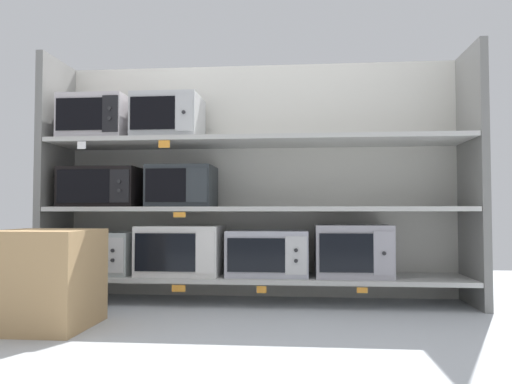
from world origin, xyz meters
name	(u,v)px	position (x,y,z in m)	size (l,w,h in m)	color
ground	(237,344)	(0.00, -1.00, -0.01)	(6.75, 6.00, 0.02)	#B2B7BC
back_panel	(259,180)	(0.00, 0.26, 0.83)	(2.95, 0.04, 1.67)	beige
upright_left	(55,179)	(-1.41, 0.00, 0.83)	(0.05, 0.48, 1.67)	slate
upright_right	(473,176)	(1.41, 0.00, 0.83)	(0.05, 0.48, 1.67)	slate
shelf_0	(256,278)	(0.00, 0.00, 0.16)	(2.75, 0.48, 0.03)	beige
microwave_0	(100,253)	(-1.07, 0.00, 0.32)	(0.49, 0.39, 0.28)	#B3BCBB
microwave_1	(181,250)	(-0.51, 0.00, 0.34)	(0.55, 0.40, 0.33)	silver
microwave_2	(268,253)	(0.08, 0.00, 0.33)	(0.53, 0.37, 0.30)	#B5B6C2
microwave_3	(353,251)	(0.64, 0.00, 0.35)	(0.48, 0.41, 0.34)	#A09EA6
price_tag_0	(88,287)	(-1.05, -0.24, 0.13)	(0.07, 0.00, 0.04)	beige
price_tag_1	(179,288)	(-0.46, -0.24, 0.12)	(0.09, 0.00, 0.04)	orange
price_tag_2	(262,290)	(0.06, -0.24, 0.12)	(0.06, 0.00, 0.04)	orange
price_tag_3	(362,290)	(0.67, -0.24, 0.13)	(0.06, 0.00, 0.03)	orange
shelf_1	(256,209)	(0.00, 0.00, 0.62)	(2.75, 0.48, 0.03)	beige
microwave_4	(103,188)	(-1.06, 0.00, 0.77)	(0.52, 0.38, 0.27)	black
microwave_5	(182,187)	(-0.50, 0.00, 0.77)	(0.43, 0.37, 0.28)	#2C3135
price_tag_4	(180,215)	(-0.46, -0.24, 0.58)	(0.08, 0.00, 0.03)	orange
shelf_2	(256,142)	(0.00, 0.00, 1.08)	(2.75, 0.48, 0.03)	beige
microwave_6	(99,120)	(-1.10, 0.00, 1.24)	(0.44, 0.43, 0.30)	#BEB7BB
microwave_7	(169,119)	(-0.60, 0.00, 1.24)	(0.44, 0.41, 0.30)	#B6B8B9
price_tag_5	(82,145)	(-1.11, -0.24, 1.03)	(0.06, 0.00, 0.05)	white
price_tag_6	(164,144)	(-0.56, -0.24, 1.03)	(0.07, 0.00, 0.05)	orange
shipping_carton	(45,279)	(-1.03, -0.81, 0.25)	(0.48, 0.48, 0.51)	tan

